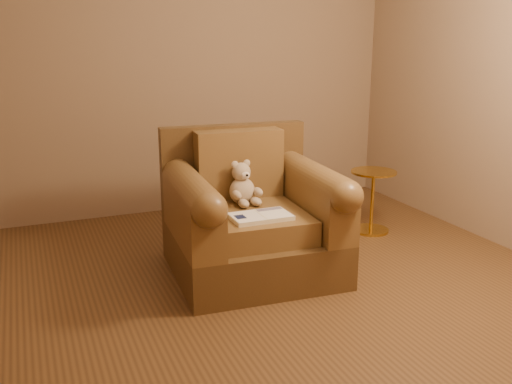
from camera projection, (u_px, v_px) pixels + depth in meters
name	position (u px, v px, depth m)	size (l,w,h in m)	color
floor	(275.00, 288.00, 3.78)	(4.00, 4.00, 0.00)	brown
room	(278.00, 19.00, 3.33)	(4.02, 4.02, 2.71)	#8C7156
armchair	(251.00, 219.00, 3.99)	(1.16, 1.11, 0.98)	#51371B
teddy_bear	(243.00, 187.00, 4.01)	(0.23, 0.26, 0.31)	tan
guidebook	(261.00, 217.00, 3.69)	(0.39, 0.23, 0.03)	beige
side_table	(372.00, 199.00, 4.80)	(0.38, 0.38, 0.53)	gold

